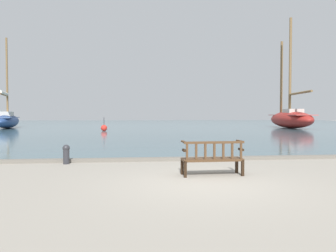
{
  "coord_description": "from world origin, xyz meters",
  "views": [
    {
      "loc": [
        -1.66,
        -7.44,
        1.61
      ],
      "look_at": [
        0.21,
        10.0,
        1.0
      ],
      "focal_mm": 35.0,
      "sensor_mm": 36.0,
      "label": 1
    }
  ],
  "objects": [
    {
      "name": "mooring_bollard",
      "position": [
        -3.83,
        3.47,
        0.36
      ],
      "size": [
        0.23,
        0.23,
        0.63
      ],
      "color": "#2D2D33",
      "rests_on": "ground"
    },
    {
      "name": "ground_plane",
      "position": [
        0.0,
        0.0,
        0.0
      ],
      "size": [
        160.0,
        160.0,
        0.0
      ],
      "primitive_type": "plane",
      "color": "gray"
    },
    {
      "name": "park_bench",
      "position": [
        0.42,
        1.0,
        0.47
      ],
      "size": [
        1.62,
        0.57,
        0.92
      ],
      "color": "black",
      "rests_on": "ground"
    },
    {
      "name": "sailboat_mid_port",
      "position": [
        16.26,
        28.25,
        1.25
      ],
      "size": [
        4.09,
        10.85,
        12.58
      ],
      "color": "maroon",
      "rests_on": "harbor_water"
    },
    {
      "name": "harbor_water",
      "position": [
        0.0,
        44.0,
        0.04
      ],
      "size": [
        100.0,
        80.0,
        0.08
      ],
      "primitive_type": "cube",
      "color": "#476670",
      "rests_on": "ground"
    },
    {
      "name": "quay_edge_kerb",
      "position": [
        0.0,
        3.85,
        0.06
      ],
      "size": [
        40.0,
        0.3,
        0.12
      ],
      "primitive_type": "cube",
      "color": "slate",
      "rests_on": "ground"
    },
    {
      "name": "sailboat_distant_harbor",
      "position": [
        -15.92,
        31.6,
        1.03
      ],
      "size": [
        3.99,
        9.4,
        10.29
      ],
      "color": "navy",
      "rests_on": "harbor_water"
    },
    {
      "name": "channel_buoy",
      "position": [
        -4.34,
        23.42,
        0.38
      ],
      "size": [
        0.58,
        0.58,
        1.28
      ],
      "color": "red",
      "rests_on": "harbor_water"
    }
  ]
}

